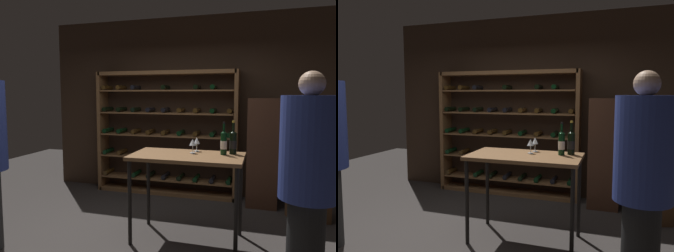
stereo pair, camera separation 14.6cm
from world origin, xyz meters
TOP-DOWN VIEW (x-y plane):
  - ground_plane at (0.00, 0.00)m, footprint 9.98×9.98m
  - back_wall at (0.00, 1.99)m, footprint 4.75×0.10m
  - wine_rack at (-0.26, 1.78)m, footprint 2.38×0.32m
  - tasting_table at (0.50, 0.17)m, footprint 1.26×0.70m
  - person_host_in_suit at (1.68, -0.46)m, footprint 0.47×0.47m
  - wine_crate at (1.91, 1.22)m, footprint 0.56×0.46m
  - display_cabinet at (1.31, 1.60)m, footprint 0.44×0.36m
  - wine_bottle_amber_reserve at (0.99, 0.36)m, footprint 0.08×0.08m
  - wine_bottle_red_label at (0.89, 0.30)m, footprint 0.07×0.07m
  - wine_glass_stemmed_left at (0.54, 0.28)m, footprint 0.08×0.08m
  - wine_glass_stemmed_right at (0.56, 0.42)m, footprint 0.08×0.08m

SIDE VIEW (x-z plane):
  - ground_plane at x=0.00m, z-range 0.00..0.00m
  - wine_crate at x=1.91m, z-range 0.00..0.34m
  - display_cabinet at x=1.31m, z-range 0.00..1.62m
  - tasting_table at x=0.50m, z-range 0.39..1.39m
  - wine_rack at x=-0.26m, z-range -0.01..2.05m
  - person_host_in_suit at x=1.68m, z-range 0.09..1.95m
  - wine_glass_stemmed_left at x=0.54m, z-range 1.03..1.20m
  - wine_glass_stemmed_right at x=0.56m, z-range 1.03..1.20m
  - wine_bottle_amber_reserve at x=0.99m, z-range 0.94..1.32m
  - wine_bottle_red_label at x=0.89m, z-range 0.95..1.32m
  - back_wall at x=0.00m, z-range 0.00..2.95m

